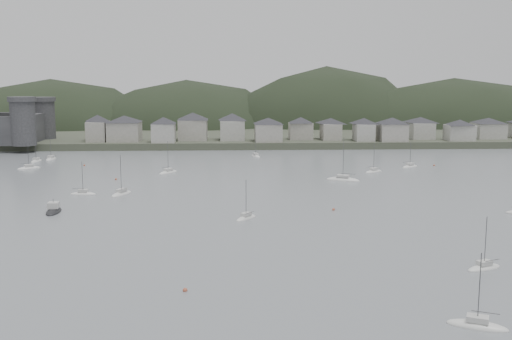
{
  "coord_description": "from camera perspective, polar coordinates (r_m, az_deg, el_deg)",
  "views": [
    {
      "loc": [
        -7.09,
        -85.0,
        30.59
      ],
      "look_at": [
        0.0,
        75.0,
        6.0
      ],
      "focal_mm": 42.16,
      "sensor_mm": 36.0,
      "label": 1
    }
  ],
  "objects": [
    {
      "name": "ground",
      "position": [
        90.62,
        2.14,
        -11.01
      ],
      "size": [
        900.0,
        900.0,
        0.0
      ],
      "primitive_type": "plane",
      "color": "slate",
      "rests_on": "ground"
    },
    {
      "name": "far_shore_land",
      "position": [
        381.18,
        -1.47,
        4.35
      ],
      "size": [
        900.0,
        250.0,
        3.0
      ],
      "primitive_type": "cube",
      "color": "#383D2D",
      "rests_on": "ground"
    },
    {
      "name": "forested_ridge",
      "position": [
        357.07,
        -0.61,
        1.99
      ],
      "size": [
        851.55,
        103.94,
        102.57
      ],
      "color": "black",
      "rests_on": "ground"
    },
    {
      "name": "waterfront_town",
      "position": [
        275.35,
        9.59,
        4.04
      ],
      "size": [
        451.48,
        28.46,
        12.92
      ],
      "color": "gray",
      "rests_on": "far_shore_land"
    },
    {
      "name": "sailboat_lead",
      "position": [
        200.7,
        11.09,
        -0.15
      ],
      "size": [
        7.43,
        6.23,
        10.17
      ],
      "rotation": [
        0.0,
        0.0,
        2.19
      ],
      "color": "silver",
      "rests_on": "ground"
    },
    {
      "name": "moored_fleet",
      "position": [
        155.76,
        -7.78,
        -2.61
      ],
      "size": [
        232.36,
        177.08,
        14.02
      ],
      "color": "silver",
      "rests_on": "ground"
    },
    {
      "name": "motor_launch_far",
      "position": [
        146.21,
        -18.65,
        -3.7
      ],
      "size": [
        3.63,
        8.73,
        4.03
      ],
      "rotation": [
        0.0,
        0.0,
        3.21
      ],
      "color": "black",
      "rests_on": "ground"
    },
    {
      "name": "mooring_buoys",
      "position": [
        144.67,
        1.56,
        -3.42
      ],
      "size": [
        187.35,
        139.47,
        0.7
      ],
      "color": "#AC5339",
      "rests_on": "ground"
    }
  ]
}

